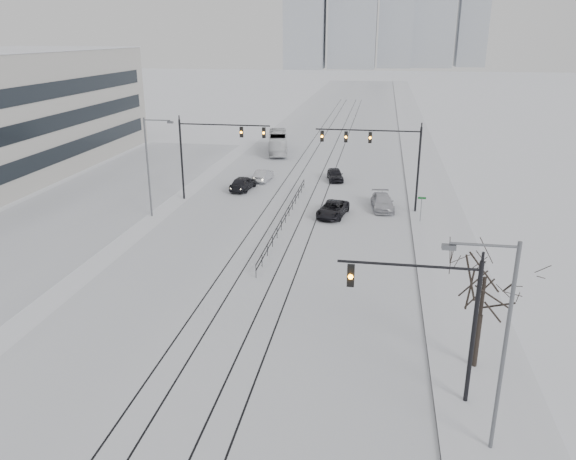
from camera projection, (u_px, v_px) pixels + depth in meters
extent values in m
cube|color=silver|center=(322.00, 155.00, 77.72)|extent=(22.00, 260.00, 0.02)
cube|color=silver|center=(421.00, 158.00, 75.61)|extent=(5.00, 260.00, 0.16)
cube|color=gray|center=(403.00, 157.00, 75.99)|extent=(0.10, 260.00, 0.12)
cube|color=silver|center=(102.00, 197.00, 57.54)|extent=(14.00, 60.00, 0.03)
cube|color=black|center=(277.00, 192.00, 59.50)|extent=(0.10, 180.00, 0.01)
cube|color=black|center=(290.00, 192.00, 59.28)|extent=(0.10, 180.00, 0.01)
cube|color=black|center=(313.00, 193.00, 58.91)|extent=(0.10, 180.00, 0.01)
cube|color=black|center=(326.00, 194.00, 58.70)|extent=(0.10, 180.00, 0.01)
cube|color=black|center=(20.00, 127.00, 56.46)|extent=(0.08, 58.00, 12.00)
cube|color=#9A9FA9|center=(305.00, 7.00, 259.42)|extent=(18.00, 18.00, 55.00)
cube|color=#9A9FA9|center=(396.00, 16.00, 268.97)|extent=(16.00, 16.00, 48.00)
cube|color=#9A9FA9|center=(473.00, 25.00, 279.31)|extent=(14.00, 14.00, 40.00)
cylinder|color=black|center=(473.00, 335.00, 24.38)|extent=(0.20, 0.20, 7.00)
cylinder|color=black|center=(408.00, 265.00, 23.82)|extent=(6.00, 0.12, 0.12)
cube|color=black|center=(351.00, 276.00, 24.40)|extent=(0.32, 0.24, 1.00)
sphere|color=orange|center=(351.00, 277.00, 24.27)|extent=(0.22, 0.22, 0.22)
cylinder|color=black|center=(418.00, 171.00, 51.35)|extent=(0.20, 0.20, 8.00)
cylinder|color=black|center=(368.00, 130.00, 50.89)|extent=(9.50, 0.12, 0.12)
cube|color=black|center=(322.00, 136.00, 51.75)|extent=(0.32, 0.24, 1.00)
sphere|color=orange|center=(322.00, 136.00, 51.62)|extent=(0.22, 0.22, 0.22)
cube|color=black|center=(346.00, 137.00, 51.41)|extent=(0.32, 0.24, 1.00)
sphere|color=orange|center=(346.00, 137.00, 51.28)|extent=(0.22, 0.22, 0.22)
cube|color=black|center=(370.00, 138.00, 51.07)|extent=(0.32, 0.24, 1.00)
sphere|color=orange|center=(370.00, 138.00, 50.94)|extent=(0.22, 0.22, 0.22)
cylinder|color=black|center=(182.00, 160.00, 55.84)|extent=(0.20, 0.20, 8.00)
cylinder|color=black|center=(224.00, 125.00, 53.95)|extent=(9.00, 0.12, 0.12)
cube|color=black|center=(264.00, 133.00, 53.56)|extent=(0.32, 0.24, 1.00)
sphere|color=orange|center=(264.00, 133.00, 53.43)|extent=(0.22, 0.22, 0.22)
cube|color=black|center=(241.00, 132.00, 53.90)|extent=(0.32, 0.24, 1.00)
sphere|color=orange|center=(241.00, 132.00, 53.77)|extent=(0.22, 0.22, 0.22)
cylinder|color=#595B60|center=(504.00, 353.00, 21.16)|extent=(0.16, 0.16, 9.00)
cylinder|color=#595B60|center=(484.00, 245.00, 19.92)|extent=(2.40, 0.10, 0.10)
cube|color=#595B60|center=(449.00, 247.00, 20.16)|extent=(0.50, 0.25, 0.18)
cylinder|color=#595B60|center=(148.00, 168.00, 50.24)|extent=(0.16, 0.16, 9.00)
cylinder|color=#595B60|center=(157.00, 120.00, 48.63)|extent=(2.40, 0.10, 0.10)
cube|color=#595B60|center=(170.00, 122.00, 48.50)|extent=(0.50, 0.25, 0.18)
cylinder|color=black|center=(477.00, 342.00, 27.71)|extent=(0.26, 0.26, 3.00)
cylinder|color=black|center=(482.00, 301.00, 26.96)|extent=(0.18, 0.18, 2.50)
cube|color=black|center=(285.00, 213.00, 49.48)|extent=(0.06, 24.00, 0.06)
cube|color=black|center=(285.00, 217.00, 49.61)|extent=(0.06, 24.00, 0.06)
cylinder|color=#595B60|center=(421.00, 210.00, 49.43)|extent=(0.06, 0.06, 2.40)
cube|color=#0C4C19|center=(422.00, 198.00, 49.07)|extent=(0.70, 0.04, 0.18)
imported|color=black|center=(243.00, 183.00, 60.01)|extent=(2.35, 4.70, 1.54)
imported|color=#B1B3B9|center=(263.00, 175.00, 63.75)|extent=(1.78, 4.13, 1.32)
imported|color=black|center=(333.00, 209.00, 51.43)|extent=(3.00, 5.13, 1.34)
imported|color=silver|center=(382.00, 202.00, 53.47)|extent=(2.51, 4.99, 1.39)
imported|color=black|center=(335.00, 175.00, 63.95)|extent=(2.40, 4.29, 1.38)
imported|color=silver|center=(278.00, 143.00, 78.68)|extent=(4.26, 10.61, 2.88)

